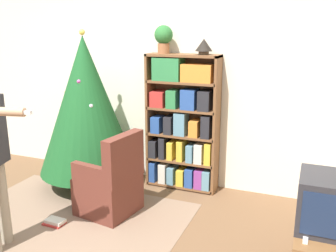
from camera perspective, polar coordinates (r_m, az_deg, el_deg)
wall_back at (r=4.87m, az=-2.02°, el=6.79°), size 8.00×0.10×2.60m
area_rug at (r=4.12m, az=-16.11°, el=-14.57°), size 2.41×2.03×0.01m
bookshelf at (r=4.60m, az=2.20°, el=0.51°), size 0.89×0.27×1.68m
tv_stand at (r=3.42m, az=22.12°, el=-17.39°), size 0.41×0.81×0.45m
television at (r=3.21m, az=22.91°, el=-10.70°), size 0.41×0.47×0.44m
game_remote at (r=3.09m, az=20.21°, el=-15.81°), size 0.04×0.12×0.02m
christmas_tree at (r=4.69m, az=-12.36°, el=3.06°), size 1.21×1.21×1.96m
armchair at (r=4.15m, az=-8.69°, el=-8.92°), size 0.65×0.64×0.92m
potted_plant at (r=4.55m, az=-0.68°, el=13.38°), size 0.22×0.22×0.33m
table_lamp at (r=4.39m, az=5.49°, el=12.10°), size 0.20×0.20×0.18m
book_pile_near_tree at (r=4.44m, az=-10.08°, el=-11.29°), size 0.22×0.17×0.09m
book_pile_by_chair at (r=4.18m, az=-16.87°, el=-13.83°), size 0.22×0.15×0.05m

